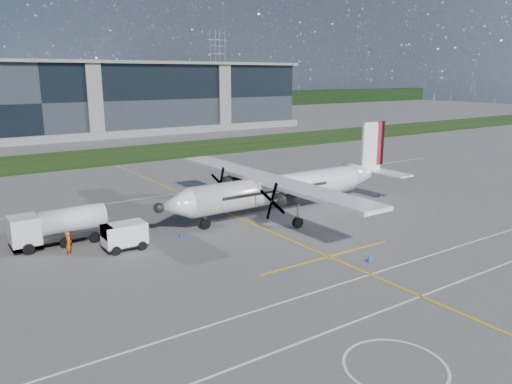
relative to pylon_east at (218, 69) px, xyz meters
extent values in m
plane|color=#5A5855|center=(-85.00, -110.00, -15.00)|extent=(400.00, 400.00, 0.00)
cube|color=black|center=(-85.00, -102.00, -14.98)|extent=(400.00, 18.00, 0.04)
cube|color=black|center=(-85.00, -70.00, -7.50)|extent=(120.00, 20.00, 15.00)
cube|color=yellow|center=(-82.00, -140.00, -14.99)|extent=(0.20, 70.00, 0.01)
cube|color=white|center=(-85.00, -164.00, -14.99)|extent=(90.00, 0.15, 0.01)
imported|color=#F25907|center=(-97.33, -145.14, -13.96)|extent=(0.82, 0.98, 2.07)
cone|color=#0B4DBB|center=(-80.33, -158.32, -14.75)|extent=(0.36, 0.36, 0.50)
cone|color=#0B4DBB|center=(-80.42, -131.50, -14.75)|extent=(0.36, 0.36, 0.50)
cone|color=#0B4DBB|center=(-65.16, -145.60, -14.75)|extent=(0.36, 0.36, 0.50)
cone|color=#0B4DBB|center=(-91.21, -145.02, -14.75)|extent=(0.36, 0.36, 0.50)
cone|color=#0B4DBB|center=(-88.76, -145.87, -14.75)|extent=(0.36, 0.36, 0.50)
camera|label=1|loc=(-105.53, -180.98, -2.18)|focal=35.00mm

